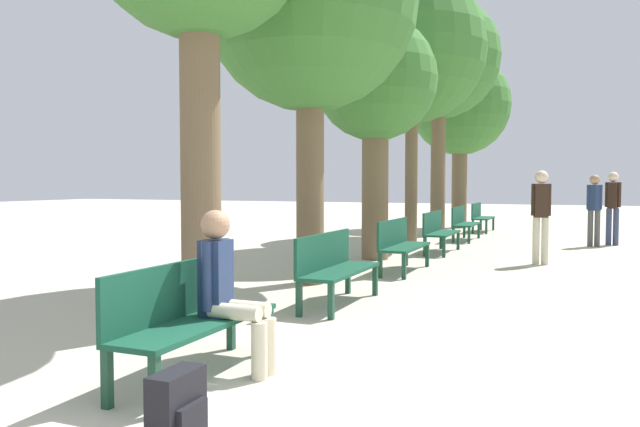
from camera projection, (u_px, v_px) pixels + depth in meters
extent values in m
plane|color=beige|center=(413.00, 427.00, 3.76)|extent=(80.00, 80.00, 0.00)
cube|color=#144733|center=(199.00, 323.00, 4.70)|extent=(0.47, 1.65, 0.04)
cube|color=#144733|center=(175.00, 291.00, 4.77)|extent=(0.04, 1.65, 0.43)
cube|color=#19422D|center=(155.00, 386.00, 3.91)|extent=(0.06, 0.06, 0.39)
cube|color=#19422D|center=(269.00, 331.00, 5.35)|extent=(0.06, 0.06, 0.39)
cube|color=#19422D|center=(107.00, 379.00, 4.06)|extent=(0.06, 0.06, 0.39)
cube|color=#19422D|center=(231.00, 327.00, 5.50)|extent=(0.06, 0.06, 0.39)
cube|color=#144733|center=(340.00, 271.00, 7.47)|extent=(0.47, 1.65, 0.04)
cube|color=#144733|center=(324.00, 251.00, 7.54)|extent=(0.04, 1.65, 0.43)
cube|color=#19422D|center=(331.00, 302.00, 6.69)|extent=(0.06, 0.06, 0.39)
cube|color=#19422D|center=(375.00, 280.00, 8.13)|extent=(0.06, 0.06, 0.39)
cube|color=#19422D|center=(299.00, 299.00, 6.83)|extent=(0.06, 0.06, 0.39)
cube|color=#19422D|center=(348.00, 279.00, 8.27)|extent=(0.06, 0.06, 0.39)
cube|color=#144733|center=(405.00, 247.00, 10.24)|extent=(0.47, 1.65, 0.04)
cube|color=#144733|center=(393.00, 232.00, 10.31)|extent=(0.04, 1.65, 0.43)
cube|color=#19422D|center=(404.00, 267.00, 9.46)|extent=(0.06, 0.06, 0.39)
cube|color=#19422D|center=(427.00, 256.00, 10.90)|extent=(0.06, 0.06, 0.39)
cube|color=#19422D|center=(380.00, 265.00, 9.61)|extent=(0.06, 0.06, 0.39)
cube|color=#19422D|center=(406.00, 255.00, 11.05)|extent=(0.06, 0.06, 0.39)
cube|color=#144733|center=(442.00, 233.00, 13.02)|extent=(0.47, 1.65, 0.04)
cube|color=#144733|center=(432.00, 222.00, 13.09)|extent=(0.04, 1.65, 0.43)
cube|color=#19422D|center=(444.00, 248.00, 12.23)|extent=(0.06, 0.06, 0.39)
cube|color=#19422D|center=(458.00, 241.00, 13.68)|extent=(0.06, 0.06, 0.39)
cube|color=#19422D|center=(425.00, 247.00, 12.38)|extent=(0.06, 0.06, 0.39)
cube|color=#19422D|center=(441.00, 240.00, 13.82)|extent=(0.06, 0.06, 0.39)
cube|color=#144733|center=(467.00, 224.00, 15.79)|extent=(0.47, 1.65, 0.04)
cube|color=#144733|center=(458.00, 215.00, 15.86)|extent=(0.04, 1.65, 0.43)
cube|color=#19422D|center=(469.00, 236.00, 15.01)|extent=(0.06, 0.06, 0.39)
cube|color=#19422D|center=(479.00, 231.00, 16.45)|extent=(0.06, 0.06, 0.39)
cube|color=#19422D|center=(453.00, 235.00, 15.15)|extent=(0.06, 0.06, 0.39)
cube|color=#19422D|center=(464.00, 230.00, 16.59)|extent=(0.06, 0.06, 0.39)
cube|color=#144733|center=(484.00, 218.00, 18.56)|extent=(0.47, 1.65, 0.04)
cube|color=#144733|center=(476.00, 210.00, 18.64)|extent=(0.04, 1.65, 0.43)
cube|color=#19422D|center=(486.00, 227.00, 17.78)|extent=(0.06, 0.06, 0.39)
cube|color=#19422D|center=(493.00, 224.00, 19.22)|extent=(0.06, 0.06, 0.39)
cube|color=#19422D|center=(473.00, 227.00, 17.93)|extent=(0.06, 0.06, 0.39)
cube|color=#19422D|center=(481.00, 224.00, 19.37)|extent=(0.06, 0.06, 0.39)
cylinder|color=brown|center=(201.00, 157.00, 6.43)|extent=(0.41, 0.41, 3.47)
cylinder|color=brown|center=(310.00, 174.00, 9.04)|extent=(0.41, 0.41, 3.20)
sphere|color=#38702D|center=(310.00, 3.00, 8.92)|extent=(3.10, 3.10, 3.10)
cylinder|color=brown|center=(375.00, 186.00, 11.92)|extent=(0.51, 0.51, 2.80)
sphere|color=#38702D|center=(376.00, 79.00, 11.82)|extent=(2.35, 2.35, 2.35)
cylinder|color=brown|center=(411.00, 168.00, 14.45)|extent=(0.29, 0.29, 3.61)
sphere|color=#38702D|center=(412.00, 49.00, 14.31)|extent=(3.41, 3.41, 3.41)
cylinder|color=brown|center=(438.00, 164.00, 17.16)|extent=(0.40, 0.40, 3.97)
sphere|color=#38702D|center=(439.00, 58.00, 17.02)|extent=(3.32, 3.32, 3.32)
cylinder|color=brown|center=(459.00, 180.00, 20.24)|extent=(0.49, 0.49, 3.09)
sphere|color=#38702D|center=(460.00, 105.00, 20.11)|extent=(3.21, 3.21, 3.21)
cylinder|color=beige|center=(235.00, 312.00, 4.72)|extent=(0.42, 0.12, 0.12)
cylinder|color=beige|center=(259.00, 351.00, 4.65)|extent=(0.12, 0.12, 0.43)
cylinder|color=beige|center=(244.00, 308.00, 4.86)|extent=(0.42, 0.12, 0.12)
cylinder|color=beige|center=(268.00, 346.00, 4.79)|extent=(0.12, 0.12, 0.43)
cube|color=navy|center=(216.00, 278.00, 4.86)|extent=(0.19, 0.23, 0.60)
cylinder|color=navy|center=(207.00, 276.00, 4.74)|extent=(0.09, 0.09, 0.54)
cylinder|color=navy|center=(224.00, 272.00, 4.97)|extent=(0.09, 0.09, 0.54)
sphere|color=#A37A5B|center=(215.00, 224.00, 4.84)|extent=(0.23, 0.23, 0.23)
cube|color=black|center=(177.00, 406.00, 3.53)|extent=(0.17, 0.36, 0.41)
cube|color=black|center=(192.00, 420.00, 3.50)|extent=(0.04, 0.26, 0.18)
cylinder|color=beige|center=(536.00, 241.00, 11.20)|extent=(0.12, 0.12, 0.85)
cylinder|color=beige|center=(545.00, 241.00, 11.14)|extent=(0.12, 0.12, 0.85)
cube|color=black|center=(541.00, 201.00, 11.13)|extent=(0.27, 0.24, 0.60)
cylinder|color=black|center=(534.00, 200.00, 11.18)|extent=(0.09, 0.09, 0.57)
cylinder|color=black|center=(549.00, 200.00, 11.08)|extent=(0.09, 0.09, 0.57)
sphere|color=beige|center=(542.00, 177.00, 11.11)|extent=(0.23, 0.23, 0.23)
cylinder|color=#384260|center=(609.00, 227.00, 14.64)|extent=(0.13, 0.13, 0.87)
cylinder|color=#384260|center=(616.00, 227.00, 14.58)|extent=(0.13, 0.13, 0.87)
cube|color=black|center=(613.00, 195.00, 14.57)|extent=(0.25, 0.28, 0.61)
cylinder|color=black|center=(607.00, 195.00, 14.62)|extent=(0.09, 0.09, 0.58)
cylinder|color=black|center=(619.00, 195.00, 14.52)|extent=(0.09, 0.09, 0.58)
sphere|color=beige|center=(613.00, 177.00, 14.55)|extent=(0.23, 0.23, 0.23)
cylinder|color=#4C4C4C|center=(590.00, 228.00, 14.35)|extent=(0.12, 0.12, 0.83)
cylinder|color=#4C4C4C|center=(597.00, 229.00, 14.29)|extent=(0.12, 0.12, 0.83)
cube|color=navy|center=(594.00, 198.00, 14.29)|extent=(0.30, 0.29, 0.59)
cylinder|color=navy|center=(589.00, 197.00, 14.33)|extent=(0.09, 0.09, 0.56)
cylinder|color=navy|center=(600.00, 197.00, 14.24)|extent=(0.09, 0.09, 0.56)
sphere|color=#A37A5B|center=(595.00, 180.00, 14.27)|extent=(0.23, 0.23, 0.23)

